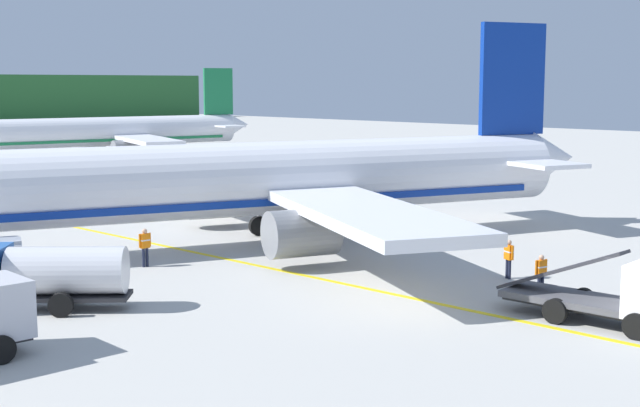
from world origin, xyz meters
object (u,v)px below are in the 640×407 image
at_px(airliner_foreground, 259,181).
at_px(crew_marshaller, 145,244).
at_px(airliner_mid_apron, 110,132).
at_px(cargo_container_near, 2,259).
at_px(service_truck_baggage, 625,295).
at_px(crew_loader_right, 509,256).
at_px(crew_loader_left, 541,271).
at_px(service_truck_catering, 38,273).

relative_size(airliner_foreground, crew_marshaller, 22.30).
relative_size(airliner_mid_apron, cargo_container_near, 15.67).
relative_size(airliner_foreground, cargo_container_near, 17.84).
bearing_deg(crew_marshaller, airliner_mid_apron, 58.38).
xyz_separation_m(service_truck_baggage, crew_marshaller, (-5.47, 20.60, -0.10)).
relative_size(crew_marshaller, crew_loader_right, 1.04).
relative_size(airliner_mid_apron, crew_loader_left, 21.55).
bearing_deg(cargo_container_near, crew_marshaller, -22.17).
bearing_deg(service_truck_catering, service_truck_baggage, -52.92).
xyz_separation_m(airliner_mid_apron, crew_loader_left, (-24.38, -68.31, -1.92)).
height_order(airliner_foreground, service_truck_baggage, airliner_foreground).
xyz_separation_m(airliner_mid_apron, crew_marshaller, (-32.21, -52.32, -1.82)).
height_order(service_truck_catering, crew_loader_left, service_truck_catering).
relative_size(cargo_container_near, crew_loader_left, 1.38).
relative_size(service_truck_baggage, service_truck_catering, 1.19).
bearing_deg(crew_marshaller, crew_loader_left, -63.91).
bearing_deg(airliner_foreground, crew_marshaller, -177.14).
height_order(cargo_container_near, crew_loader_left, cargo_container_near).
bearing_deg(airliner_foreground, airliner_mid_apron, 64.55).
xyz_separation_m(airliner_mid_apron, service_truck_catering, (-39.56, -55.96, -1.48)).
height_order(service_truck_baggage, crew_loader_right, service_truck_baggage).
xyz_separation_m(airliner_foreground, crew_loader_left, (0.34, -16.36, -2.43)).
relative_size(service_truck_catering, crew_loader_right, 3.42).
xyz_separation_m(service_truck_baggage, cargo_container_near, (-11.25, 22.96, -0.29)).
bearing_deg(crew_loader_right, service_truck_catering, 149.63).
distance_m(airliner_foreground, service_truck_catering, 15.49).
distance_m(service_truck_catering, crew_loader_right, 19.47).
xyz_separation_m(airliner_foreground, service_truck_baggage, (-2.01, -20.98, -2.22)).
xyz_separation_m(service_truck_catering, crew_loader_left, (15.17, -12.35, -0.44)).
height_order(airliner_mid_apron, crew_marshaller, airliner_mid_apron).
bearing_deg(crew_loader_left, cargo_container_near, 126.57).
relative_size(airliner_mid_apron, service_truck_catering, 5.99).
distance_m(crew_marshaller, crew_loader_right, 16.46).
bearing_deg(service_truck_catering, crew_loader_right, -30.37).
bearing_deg(crew_loader_left, service_truck_catering, 140.86).
height_order(service_truck_baggage, cargo_container_near, service_truck_baggage).
relative_size(airliner_foreground, service_truck_baggage, 5.73).
distance_m(crew_loader_left, crew_loader_right, 2.99).
bearing_deg(crew_loader_right, crew_loader_left, -122.87).
bearing_deg(airliner_foreground, cargo_container_near, 171.51).
bearing_deg(crew_loader_left, crew_loader_right, 57.13).
bearing_deg(crew_loader_left, service_truck_baggage, -117.05).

